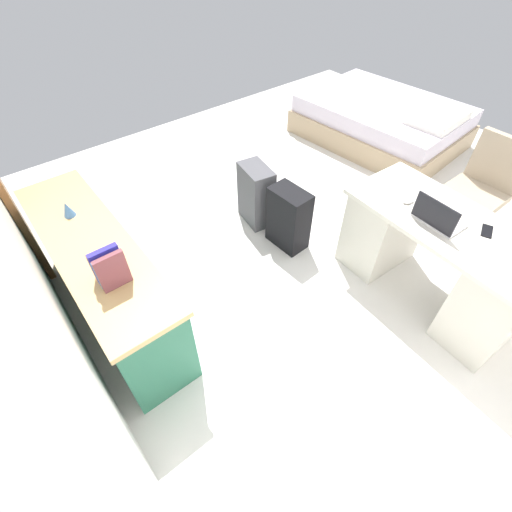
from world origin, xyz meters
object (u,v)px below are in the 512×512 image
suitcase_spare_grey (256,195)px  laptop (438,218)px  bed (382,121)px  desk (435,259)px  credenza (106,279)px  computer_mouse (409,200)px  cell_phone_near_laptop (487,231)px  figurine_small (67,209)px  suitcase_black (288,219)px  office_chair (475,196)px

suitcase_spare_grey → laptop: size_ratio=1.84×
bed → laptop: laptop is taller
desk → credenza: (1.38, 2.03, -0.02)m
desk → computer_mouse: size_ratio=14.74×
suitcase_spare_grey → cell_phone_near_laptop: (-1.76, -0.58, 0.45)m
computer_mouse → figurine_small: (1.39, 1.98, 0.04)m
bed → cell_phone_near_laptop: size_ratio=14.76×
suitcase_black → laptop: size_ratio=1.79×
office_chair → computer_mouse: 1.04m
figurine_small → office_chair: bearing=-117.1°
desk → suitcase_spare_grey: (1.57, 0.48, -0.09)m
desk → laptop: 0.42m
suitcase_black → computer_mouse: 1.01m
desk → figurine_small: figurine_small is taller
credenza → laptop: size_ratio=5.60×
suitcase_spare_grey → cell_phone_near_laptop: size_ratio=4.34×
cell_phone_near_laptop → figurine_small: figurine_small is taller
suitcase_black → suitcase_spare_grey: 0.44m
desk → bed: size_ratio=0.73×
desk → computer_mouse: computer_mouse is taller
desk → computer_mouse: (0.33, 0.04, 0.37)m
office_chair → suitcase_black: (0.92, 1.40, -0.13)m
suitcase_black → cell_phone_near_laptop: cell_phone_near_laptop is taller
suitcase_black → cell_phone_near_laptop: (-1.31, -0.57, 0.46)m
credenza → bed: bearing=-83.0°
desk → suitcase_spare_grey: desk is taller
suitcase_black → laptop: laptop is taller
bed → cell_phone_near_laptop: bearing=140.5°
suitcase_black → laptop: 1.22m
office_chair → suitcase_black: bearing=56.6°
credenza → cell_phone_near_laptop: bearing=-126.4°
suitcase_black → suitcase_spare_grey: (0.44, 0.01, 0.01)m
suitcase_black → figurine_small: figurine_small is taller
computer_mouse → figurine_small: size_ratio=0.91×
bed → laptop: bearing=133.3°
suitcase_spare_grey → computer_mouse: (-1.23, -0.44, 0.46)m
bed → laptop: size_ratio=6.24×
desk → credenza: size_ratio=0.82×
suitcase_black → computer_mouse: bearing=-154.6°
cell_phone_near_laptop → figurine_small: bearing=25.7°
laptop → computer_mouse: (0.26, -0.06, -0.03)m
desk → computer_mouse: bearing=7.7°
office_chair → suitcase_spare_grey: (1.36, 1.41, -0.12)m
desk → suitcase_black: (1.12, 0.47, -0.10)m
computer_mouse → desk: bearing=-169.2°
desk → laptop: (0.07, 0.10, 0.40)m
office_chair → credenza: office_chair is taller
bed → credenza: bearing=97.0°
office_chair → bed: (1.64, -0.85, -0.18)m
office_chair → computer_mouse: size_ratio=9.40×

